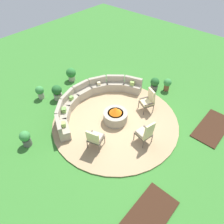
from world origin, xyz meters
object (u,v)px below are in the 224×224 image
at_px(lounge_chair_back_left, 148,100).
at_px(potted_plant_0, 155,83).
at_px(lounge_chair_front_left, 95,138).
at_px(potted_plant_5, 167,84).
at_px(potted_plant_1, 40,92).
at_px(potted_plant_3, 57,92).
at_px(curved_stone_bench, 91,98).
at_px(potted_plant_2, 25,138).
at_px(fire_pit, 115,116).
at_px(potted_plant_4, 71,74).
at_px(lounge_chair_front_right, 146,133).

height_order(lounge_chair_back_left, potted_plant_0, lounge_chair_back_left).
height_order(lounge_chair_front_left, potted_plant_5, lounge_chair_front_left).
relative_size(potted_plant_1, potted_plant_3, 0.88).
xyz_separation_m(curved_stone_bench, potted_plant_2, (-3.44, 0.12, 0.03)).
xyz_separation_m(curved_stone_bench, lounge_chair_back_left, (1.40, -2.31, 0.26)).
xyz_separation_m(potted_plant_1, potted_plant_5, (4.71, -4.36, 0.00)).
height_order(potted_plant_1, potted_plant_3, potted_plant_3).
distance_m(fire_pit, potted_plant_4, 4.00).
bearing_deg(potted_plant_1, potted_plant_3, -52.48).
xyz_separation_m(potted_plant_3, potted_plant_5, (4.18, -3.67, -0.02)).
distance_m(lounge_chair_front_left, potted_plant_5, 5.14).
relative_size(potted_plant_0, potted_plant_5, 1.00).
distance_m(potted_plant_0, potted_plant_1, 5.80).
distance_m(fire_pit, potted_plant_2, 3.75).
xyz_separation_m(lounge_chair_front_left, potted_plant_2, (-1.67, 2.15, -0.21)).
bearing_deg(potted_plant_0, potted_plant_4, 120.83).
distance_m(fire_pit, potted_plant_5, 3.54).
bearing_deg(potted_plant_0, potted_plant_1, 138.65).
distance_m(potted_plant_3, potted_plant_4, 1.68).
bearing_deg(potted_plant_4, potted_plant_3, -154.26).
height_order(potted_plant_3, potted_plant_4, potted_plant_3).
bearing_deg(potted_plant_5, lounge_chair_front_right, -162.25).
bearing_deg(potted_plant_3, lounge_chair_front_left, -105.03).
bearing_deg(potted_plant_1, lounge_chair_back_left, -58.67).
bearing_deg(potted_plant_2, lounge_chair_front_right, -47.75).
distance_m(lounge_chair_back_left, potted_plant_5, 1.99).
distance_m(fire_pit, lounge_chair_back_left, 1.69).
height_order(lounge_chair_back_left, potted_plant_1, lounge_chair_back_left).
xyz_separation_m(fire_pit, lounge_chair_front_left, (-1.62, -0.36, 0.25)).
height_order(lounge_chair_front_left, potted_plant_4, lounge_chair_front_left).
distance_m(lounge_chair_back_left, potted_plant_3, 4.42).
xyz_separation_m(potted_plant_2, potted_plant_4, (4.14, 2.12, 0.01)).
height_order(lounge_chair_back_left, potted_plant_3, lounge_chair_back_left).
bearing_deg(potted_plant_2, potted_plant_0, -15.24).
distance_m(fire_pit, curved_stone_bench, 1.67).
height_order(fire_pit, potted_plant_3, fire_pit).
relative_size(lounge_chair_front_left, potted_plant_0, 1.53).
relative_size(lounge_chair_back_left, potted_plant_0, 1.63).
distance_m(curved_stone_bench, potted_plant_5, 4.00).
bearing_deg(lounge_chair_front_right, lounge_chair_front_left, 148.25).
relative_size(lounge_chair_front_right, potted_plant_4, 1.56).
height_order(potted_plant_4, potted_plant_5, potted_plant_4).
bearing_deg(lounge_chair_front_right, potted_plant_4, 89.88).
xyz_separation_m(lounge_chair_back_left, potted_plant_5, (1.97, 0.15, -0.24)).
bearing_deg(potted_plant_5, potted_plant_3, 138.73).
relative_size(curved_stone_bench, potted_plant_5, 7.25).
bearing_deg(potted_plant_5, lounge_chair_back_left, -175.72).
height_order(potted_plant_2, potted_plant_4, potted_plant_4).
xyz_separation_m(fire_pit, potted_plant_1, (-1.20, 3.86, 0.04)).
bearing_deg(fire_pit, potted_plant_2, 151.50).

